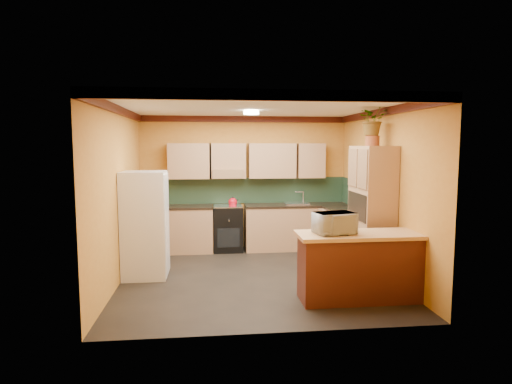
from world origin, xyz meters
TOP-DOWN VIEW (x-y plane):
  - room_shell at (0.02, 0.28)m, footprint 4.24×4.24m
  - base_cabinets_back at (0.27, 1.80)m, footprint 3.65×0.60m
  - countertop_back at (0.27, 1.80)m, footprint 3.65×0.62m
  - stove at (-0.36, 1.80)m, footprint 0.58×0.58m
  - kettle at (-0.26, 1.75)m, footprint 0.21×0.21m
  - sink at (1.04, 1.80)m, footprint 0.48×0.40m
  - base_cabinets_right at (1.80, 1.13)m, footprint 0.60×0.80m
  - countertop_right at (1.80, 1.13)m, footprint 0.62×0.80m
  - fridge at (-1.75, 0.21)m, footprint 0.68×0.66m
  - pantry at (1.85, -0.18)m, footprint 0.48×0.90m
  - fern_pot at (1.85, -0.13)m, footprint 0.22×0.22m
  - fern at (1.85, -0.13)m, footprint 0.47×0.41m
  - breakfast_bar at (1.40, -1.19)m, footprint 1.80×0.55m
  - bar_top at (1.40, -1.19)m, footprint 1.90×0.65m
  - microwave at (0.94, -1.19)m, footprint 0.58×0.46m

SIDE VIEW (x-z plane):
  - base_cabinets_back at x=0.27m, z-range 0.00..0.88m
  - base_cabinets_right at x=1.80m, z-range 0.00..0.88m
  - breakfast_bar at x=1.40m, z-range 0.00..0.88m
  - stove at x=-0.36m, z-range 0.00..0.91m
  - fridge at x=-1.75m, z-range 0.00..1.70m
  - countertop_back at x=0.27m, z-range 0.88..0.92m
  - countertop_right at x=1.80m, z-range 0.88..0.92m
  - bar_top at x=1.40m, z-range 0.88..0.93m
  - sink at x=1.04m, z-range 0.92..0.95m
  - kettle at x=-0.26m, z-range 0.91..1.09m
  - pantry at x=1.85m, z-range 0.00..2.10m
  - microwave at x=0.94m, z-range 0.93..1.22m
  - room_shell at x=0.02m, z-range 0.73..3.45m
  - fern_pot at x=1.85m, z-range 2.10..2.26m
  - fern at x=1.85m, z-range 2.26..2.77m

